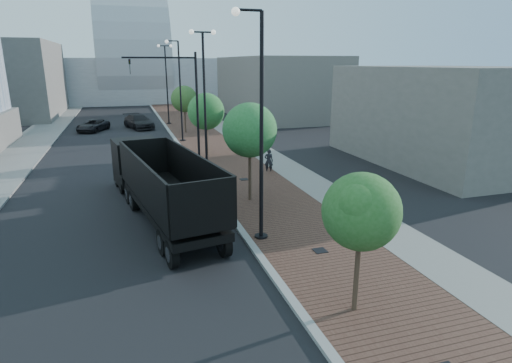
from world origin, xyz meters
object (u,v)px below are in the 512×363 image
object	(u,v)px
white_sedan	(156,155)
dark_car_mid	(93,125)
pedestrian	(269,161)
dump_truck	(150,179)

from	to	relation	value
white_sedan	dark_car_mid	size ratio (longest dim) A/B	0.89
dark_car_mid	pedestrian	size ratio (longest dim) A/B	2.80
dark_car_mid	pedestrian	world-z (taller)	pedestrian
pedestrian	dark_car_mid	bearing A→B (deg)	-41.79
white_sedan	pedestrian	distance (m)	8.58
white_sedan	pedestrian	xyz separation A→B (m)	(7.14, -4.75, 0.15)
dump_truck	white_sedan	world-z (taller)	dump_truck
dump_truck	white_sedan	xyz separation A→B (m)	(0.97, 9.22, -0.75)
dark_car_mid	pedestrian	distance (m)	25.97
white_sedan	dark_car_mid	distance (m)	18.79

